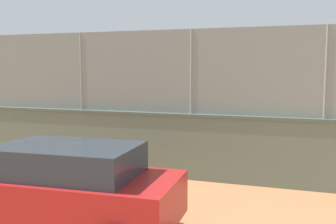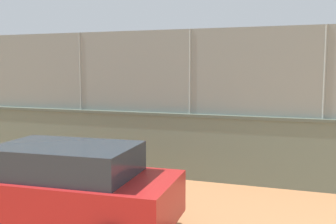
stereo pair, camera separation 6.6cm
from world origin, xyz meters
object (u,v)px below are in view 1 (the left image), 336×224
(courtside_bench, at_px, (268,153))
(sports_ball, at_px, (178,128))
(player_foreground_swinging, at_px, (252,115))
(parked_car_red, at_px, (61,187))
(player_at_service_line, at_px, (212,104))
(player_baseline_waiting, at_px, (183,108))
(spare_ball_by_wall, at_px, (71,155))

(courtside_bench, bearing_deg, sports_ball, -54.95)
(player_foreground_swinging, relative_size, parked_car_red, 0.37)
(player_at_service_line, height_order, sports_ball, player_at_service_line)
(player_foreground_swinging, distance_m, sports_ball, 3.81)
(player_foreground_swinging, bearing_deg, courtside_bench, 100.24)
(sports_ball, bearing_deg, player_baseline_waiting, -82.32)
(sports_ball, height_order, spare_ball_by_wall, sports_ball)
(player_at_service_line, relative_size, sports_ball, 8.22)
(player_baseline_waiting, xyz_separation_m, player_foreground_swinging, (-3.86, 2.97, 0.10))
(player_at_service_line, xyz_separation_m, sports_ball, (0.70, 4.78, -0.79))
(player_at_service_line, distance_m, player_foreground_swinging, 6.42)
(player_baseline_waiting, relative_size, sports_ball, 8.01)
(sports_ball, height_order, courtside_bench, courtside_bench)
(player_foreground_swinging, bearing_deg, spare_ball_by_wall, 47.26)
(spare_ball_by_wall, height_order, courtside_bench, courtside_bench)
(player_foreground_swinging, relative_size, courtside_bench, 1.01)
(spare_ball_by_wall, bearing_deg, player_at_service_line, -102.31)
(player_foreground_swinging, distance_m, spare_ball_by_wall, 8.03)
(player_at_service_line, height_order, parked_car_red, parked_car_red)
(player_baseline_waiting, bearing_deg, courtside_bench, 119.61)
(sports_ball, bearing_deg, parked_car_red, 96.16)
(player_at_service_line, relative_size, parked_car_red, 0.34)
(courtside_bench, bearing_deg, player_at_service_line, -71.04)
(player_foreground_swinging, distance_m, courtside_bench, 5.72)
(player_baseline_waiting, xyz_separation_m, courtside_bench, (-4.87, 8.58, -0.39))
(player_baseline_waiting, relative_size, player_at_service_line, 0.97)
(player_baseline_waiting, xyz_separation_m, parked_car_red, (-1.61, 14.43, -0.02))
(spare_ball_by_wall, bearing_deg, parked_car_red, 119.43)
(spare_ball_by_wall, relative_size, courtside_bench, 0.06)
(player_baseline_waiting, height_order, courtside_bench, player_baseline_waiting)
(player_foreground_swinging, bearing_deg, player_baseline_waiting, -37.53)
(spare_ball_by_wall, bearing_deg, player_foreground_swinging, -132.74)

